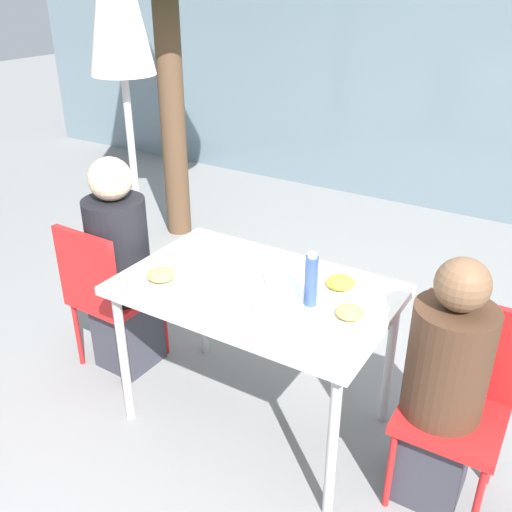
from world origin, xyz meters
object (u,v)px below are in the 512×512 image
Objects in this scene: closed_umbrella at (117,5)px; salad_bowl at (278,309)px; person_right at (442,392)px; chair_right at (459,390)px; bottle at (311,280)px; chair_left at (105,288)px; person_left at (121,272)px; drinking_cup at (273,278)px.

closed_umbrella reaches higher than salad_bowl.
person_right is 2.54m from closed_umbrella.
chair_right is 0.74m from bottle.
salad_bowl is at bearing 12.83° from person_right.
bottle is (1.18, 0.05, 0.37)m from chair_left.
chair_left is at bearing 175.28° from salad_bowl.
chair_left is 1.76m from person_right.
person_left reaches higher than salad_bowl.
drinking_cup is at bearing 2.43° from person_left.
closed_umbrella is 1.90m from bottle.
chair_right is at bearing -121.91° from person_right.
drinking_cup is (-0.79, 0.03, 0.27)m from person_right.
person_right is (1.76, 0.07, 0.03)m from chair_left.
closed_umbrella reaches higher than chair_left.
closed_umbrella is at bearing -13.79° from chair_right.
person_left is at bearing 170.80° from salad_bowl.
drinking_cup is (0.92, 0.02, 0.23)m from person_left.
person_left is 0.50× the size of closed_umbrella.
chair_right is 0.35× the size of closed_umbrella.
person_left is 1.08m from salad_bowl.
drinking_cup is (1.31, -0.55, -1.04)m from closed_umbrella.
drinking_cup is at bearing 2.99° from chair_right.
drinking_cup is at bearing 7.02° from chair_left.
chair_left is at bearing -62.60° from closed_umbrella.
person_right is 0.72m from salad_bowl.
bottle is at bearing -21.61° from closed_umbrella.
chair_left is at bearing -177.75° from bottle.
closed_umbrella reaches higher than drinking_cup.
bottle is (-0.58, -0.02, 0.35)m from person_right.
chair_right reaches higher than drinking_cup.
bottle is (-0.63, -0.10, 0.37)m from chair_right.
person_right is 4.66× the size of bottle.
salad_bowl is (-0.71, -0.24, 0.28)m from chair_right.
drinking_cup is at bearing 167.00° from bottle.
person_right is (-0.05, -0.08, 0.03)m from chair_right.
closed_umbrella is at bearing -16.16° from person_right.
chair_right is at bearing -13.05° from closed_umbrella.
chair_left is at bearing -121.91° from person_left.
chair_right is (1.76, 0.07, -0.08)m from person_left.
chair_right is 4.31× the size of salad_bowl.
closed_umbrella is (-0.39, 0.57, 1.27)m from person_left.
person_left reaches higher than person_right.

